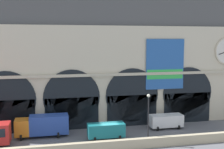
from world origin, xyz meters
The scene contains 7 objects.
ground_plane centered at (0.00, 0.00, 0.00)m, with size 200.00×200.00×0.00m, color slate.
quay_parapet_wall centered at (0.00, -4.94, 0.65)m, with size 90.00×0.70×1.29m, color #BCAD8C.
station_building centered at (0.04, 7.83, 10.14)m, with size 50.41×6.06×20.87m.
box_truck_midwest centered at (-9.28, 2.43, 1.70)m, with size 7.50×2.91×3.12m.
van_center centered at (-0.52, -0.44, 1.25)m, with size 5.20×2.48×2.20m.
van_mideast centered at (9.69, 2.37, 1.25)m, with size 5.20×2.48×2.20m.
street_lamp_quayside centered at (4.41, -4.14, 4.41)m, with size 0.44×0.44×6.90m.
Camera 1 is at (-8.26, -39.75, 13.84)m, focal length 46.89 mm.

